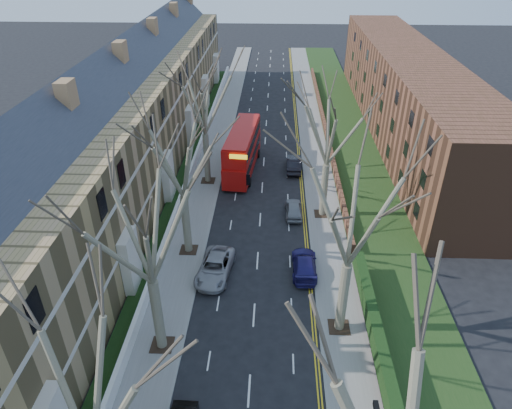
# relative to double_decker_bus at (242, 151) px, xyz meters

# --- Properties ---
(pavement_left) EXTENTS (3.00, 102.00, 0.12)m
(pavement_left) POSITION_rel_double_decker_bus_xyz_m (-3.74, 8.16, -2.18)
(pavement_left) COLOR slate
(pavement_left) RESTS_ON ground
(pavement_right) EXTENTS (3.00, 102.00, 0.12)m
(pavement_right) POSITION_rel_double_decker_bus_xyz_m (8.26, 8.16, -2.18)
(pavement_right) COLOR slate
(pavement_right) RESTS_ON ground
(terrace_left) EXTENTS (9.70, 78.00, 13.60)m
(terrace_left) POSITION_rel_double_decker_bus_xyz_m (-11.39, 0.16, 3.29)
(terrace_left) COLOR #977E4D
(terrace_left) RESTS_ON ground
(flats_right) EXTENTS (13.97, 54.00, 10.00)m
(flats_right) POSITION_rel_double_decker_bus_xyz_m (19.72, 12.16, 2.74)
(flats_right) COLOR brown
(flats_right) RESTS_ON ground
(wall_hedge_right) EXTENTS (0.70, 24.00, 1.80)m
(wall_hedge_right) POSITION_rel_double_decker_bus_xyz_m (9.96, -28.84, -1.12)
(wall_hedge_right) COLOR brown
(wall_hedge_right) RESTS_ON ground
(front_wall_left) EXTENTS (0.30, 78.00, 1.00)m
(front_wall_left) POSITION_rel_double_decker_bus_xyz_m (-5.39, 0.16, -1.62)
(front_wall_left) COLOR white
(front_wall_left) RESTS_ON ground
(grass_verge_right) EXTENTS (6.00, 102.00, 0.06)m
(grass_verge_right) POSITION_rel_double_decker_bus_xyz_m (12.76, 8.16, -2.09)
(grass_verge_right) COLOR #1D3914
(grass_verge_right) RESTS_ON ground
(tree_left_near) EXTENTS (9.80, 9.80, 13.73)m
(tree_left_near) POSITION_rel_double_decker_bus_xyz_m (-3.44, -34.84, 6.68)
(tree_left_near) COLOR #6B634C
(tree_left_near) RESTS_ON ground
(tree_left_mid) EXTENTS (10.50, 10.50, 14.71)m
(tree_left_mid) POSITION_rel_double_decker_bus_xyz_m (-3.44, -24.84, 7.31)
(tree_left_mid) COLOR #6B634C
(tree_left_mid) RESTS_ON ground
(tree_left_far) EXTENTS (10.15, 10.15, 14.22)m
(tree_left_far) POSITION_rel_double_decker_bus_xyz_m (-3.44, -14.84, 7.00)
(tree_left_far) COLOR #6B634C
(tree_left_far) RESTS_ON ground
(tree_left_dist) EXTENTS (10.50, 10.50, 14.71)m
(tree_left_dist) POSITION_rel_double_decker_bus_xyz_m (-3.44, -2.84, 7.31)
(tree_left_dist) COLOR #6B634C
(tree_left_dist) RESTS_ON ground
(tree_right_mid) EXTENTS (10.50, 10.50, 14.71)m
(tree_right_mid) POSITION_rel_double_decker_bus_xyz_m (7.96, -22.84, 7.31)
(tree_right_mid) COLOR #6B634C
(tree_right_mid) RESTS_ON ground
(tree_right_far) EXTENTS (10.15, 10.15, 14.22)m
(tree_right_far) POSITION_rel_double_decker_bus_xyz_m (7.96, -8.84, 7.00)
(tree_right_far) COLOR #6B634C
(tree_right_far) RESTS_ON ground
(double_decker_bus) EXTENTS (3.50, 11.08, 4.56)m
(double_decker_bus) POSITION_rel_double_decker_bus_xyz_m (0.00, 0.00, 0.00)
(double_decker_bus) COLOR #A90F0C
(double_decker_bus) RESTS_ON ground
(car_left_far) EXTENTS (2.93, 5.35, 1.42)m
(car_left_far) POSITION_rel_double_decker_bus_xyz_m (-0.89, -17.72, -1.53)
(car_left_far) COLOR gray
(car_left_far) RESTS_ON ground
(car_right_near) EXTENTS (1.90, 4.60, 1.33)m
(car_right_near) POSITION_rel_double_decker_bus_xyz_m (5.92, -17.01, -1.58)
(car_right_near) COLOR navy
(car_right_near) RESTS_ON ground
(car_right_mid) EXTENTS (1.58, 3.81, 1.29)m
(car_right_mid) POSITION_rel_double_decker_bus_xyz_m (5.31, -8.90, -1.60)
(car_right_mid) COLOR gray
(car_right_mid) RESTS_ON ground
(car_right_far) EXTENTS (1.61, 4.45, 1.46)m
(car_right_far) POSITION_rel_double_decker_bus_xyz_m (5.58, 0.31, -1.51)
(car_right_far) COLOR black
(car_right_far) RESTS_ON ground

